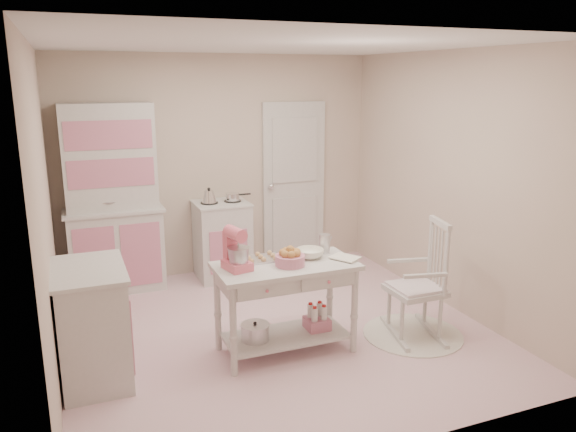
% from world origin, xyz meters
% --- Properties ---
extents(room_shell, '(3.84, 3.84, 2.62)m').
position_xyz_m(room_shell, '(0.00, 0.00, 1.65)').
color(room_shell, pink).
rests_on(room_shell, ground).
extents(door, '(0.82, 0.05, 2.04)m').
position_xyz_m(door, '(0.95, 1.87, 1.02)').
color(door, silver).
rests_on(door, ground).
extents(hutch, '(1.06, 0.50, 2.08)m').
position_xyz_m(hutch, '(-1.27, 1.66, 1.04)').
color(hutch, silver).
rests_on(hutch, ground).
extents(stove, '(0.62, 0.57, 0.92)m').
position_xyz_m(stove, '(-0.07, 1.61, 0.46)').
color(stove, silver).
rests_on(stove, ground).
extents(base_cabinet, '(0.54, 0.84, 0.92)m').
position_xyz_m(base_cabinet, '(-1.63, -0.26, 0.46)').
color(base_cabinet, silver).
rests_on(base_cabinet, ground).
extents(lace_rug, '(0.92, 0.92, 0.01)m').
position_xyz_m(lace_rug, '(1.15, -0.56, 0.01)').
color(lace_rug, white).
rests_on(lace_rug, ground).
extents(rocking_chair, '(0.63, 0.81, 1.10)m').
position_xyz_m(rocking_chair, '(1.15, -0.56, 0.55)').
color(rocking_chair, silver).
rests_on(rocking_chair, ground).
extents(work_table, '(1.20, 0.60, 0.80)m').
position_xyz_m(work_table, '(-0.06, -0.41, 0.40)').
color(work_table, silver).
rests_on(work_table, ground).
extents(stand_mixer, '(0.26, 0.32, 0.34)m').
position_xyz_m(stand_mixer, '(-0.48, -0.39, 0.97)').
color(stand_mixer, '#E9627A').
rests_on(stand_mixer, work_table).
extents(cookie_tray, '(0.34, 0.24, 0.02)m').
position_xyz_m(cookie_tray, '(-0.21, -0.23, 0.81)').
color(cookie_tray, silver).
rests_on(cookie_tray, work_table).
extents(bread_basket, '(0.25, 0.25, 0.09)m').
position_xyz_m(bread_basket, '(-0.04, -0.46, 0.85)').
color(bread_basket, '#CD7692').
rests_on(bread_basket, work_table).
extents(mixing_bowl, '(0.25, 0.25, 0.08)m').
position_xyz_m(mixing_bowl, '(0.20, -0.33, 0.84)').
color(mixing_bowl, white).
rests_on(mixing_bowl, work_table).
extents(metal_pitcher, '(0.10, 0.10, 0.17)m').
position_xyz_m(metal_pitcher, '(0.38, -0.25, 0.89)').
color(metal_pitcher, silver).
rests_on(metal_pitcher, work_table).
extents(recipe_book, '(0.27, 0.29, 0.02)m').
position_xyz_m(recipe_book, '(0.39, -0.53, 0.81)').
color(recipe_book, white).
rests_on(recipe_book, work_table).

